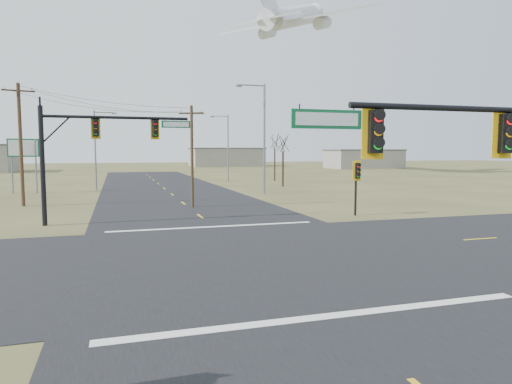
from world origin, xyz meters
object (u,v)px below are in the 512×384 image
(pedestal_signal_ne, at_px, (357,175))
(utility_pole_far, at_px, (21,143))
(streetlight_c, at_px, (97,146))
(streetlight_b, at_px, (227,144))
(streetlight_a, at_px, (262,133))
(mast_arm_near, at_px, (503,149))
(bare_tree_c, at_px, (283,142))
(bare_tree_d, at_px, (275,141))
(utility_pole_near, at_px, (192,154))
(mast_arm_far, at_px, (96,140))
(highway_sign, at_px, (24,154))

(pedestal_signal_ne, bearing_deg, utility_pole_far, 165.95)
(pedestal_signal_ne, height_order, streetlight_c, streetlight_c)
(streetlight_b, bearing_deg, pedestal_signal_ne, -90.36)
(pedestal_signal_ne, distance_m, streetlight_a, 17.33)
(mast_arm_near, height_order, pedestal_signal_ne, mast_arm_near)
(bare_tree_c, xyz_separation_m, bare_tree_d, (2.64, 10.57, 0.33))
(mast_arm_near, xyz_separation_m, streetlight_c, (-12.03, 44.39, 0.54))
(streetlight_c, bearing_deg, utility_pole_far, -89.46)
(utility_pole_near, relative_size, streetlight_a, 0.71)
(mast_arm_far, height_order, streetlight_b, streetlight_b)
(utility_pole_near, height_order, streetlight_a, streetlight_a)
(mast_arm_far, distance_m, streetlight_c, 25.09)
(pedestal_signal_ne, xyz_separation_m, bare_tree_d, (6.76, 36.06, 3.01))
(streetlight_b, height_order, bare_tree_d, streetlight_b)
(mast_arm_near, height_order, highway_sign, mast_arm_near)
(mast_arm_far, relative_size, bare_tree_c, 1.26)
(utility_pole_far, xyz_separation_m, streetlight_b, (22.44, 24.11, 0.32))
(pedestal_signal_ne, bearing_deg, highway_sign, 149.76)
(pedestal_signal_ne, height_order, streetlight_a, streetlight_a)
(mast_arm_far, height_order, pedestal_signal_ne, mast_arm_far)
(bare_tree_d, bearing_deg, streetlight_b, 174.64)
(pedestal_signal_ne, xyz_separation_m, utility_pole_near, (-9.95, 7.88, 1.35))
(pedestal_signal_ne, distance_m, utility_pole_near, 12.76)
(highway_sign, bearing_deg, utility_pole_near, -62.93)
(mast_arm_near, height_order, bare_tree_d, bare_tree_d)
(streetlight_b, relative_size, bare_tree_c, 1.36)
(streetlight_a, relative_size, streetlight_b, 1.17)
(streetlight_b, bearing_deg, bare_tree_c, -69.24)
(highway_sign, distance_m, streetlight_b, 27.17)
(streetlight_a, height_order, bare_tree_c, streetlight_a)
(highway_sign, bearing_deg, streetlight_b, 11.88)
(streetlight_a, bearing_deg, pedestal_signal_ne, -106.76)
(mast_arm_far, xyz_separation_m, utility_pole_far, (-6.04, 10.89, -0.04))
(pedestal_signal_ne, bearing_deg, bare_tree_c, 95.73)
(pedestal_signal_ne, relative_size, utility_pole_near, 0.48)
(mast_arm_far, distance_m, streetlight_b, 38.66)
(mast_arm_far, relative_size, pedestal_signal_ne, 2.34)
(mast_arm_near, relative_size, bare_tree_d, 1.43)
(highway_sign, bearing_deg, streetlight_c, 0.89)
(highway_sign, bearing_deg, bare_tree_d, 5.54)
(bare_tree_c, bearing_deg, utility_pole_far, -154.41)
(streetlight_a, height_order, streetlight_c, streetlight_a)
(highway_sign, relative_size, bare_tree_d, 0.79)
(utility_pole_near, xyz_separation_m, streetlight_a, (8.61, 9.05, 2.11))
(mast_arm_near, distance_m, pedestal_signal_ne, 18.53)
(mast_arm_far, relative_size, utility_pole_near, 1.12)
(utility_pole_near, distance_m, bare_tree_d, 32.81)
(pedestal_signal_ne, distance_m, highway_sign, 35.13)
(pedestal_signal_ne, xyz_separation_m, streetlight_a, (-1.34, 16.93, 3.46))
(mast_arm_near, distance_m, bare_tree_c, 44.17)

